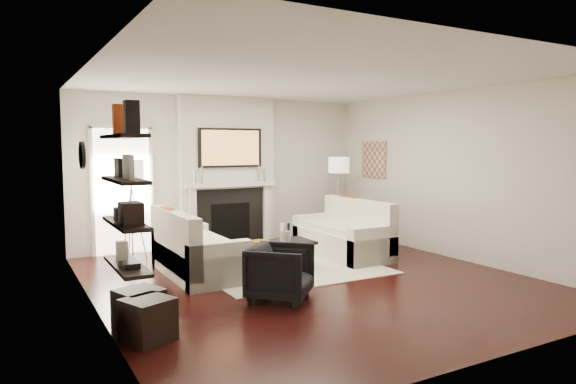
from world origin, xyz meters
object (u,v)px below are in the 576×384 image
ottoman_near (139,309)px  lamp_right_shade (339,165)px  armchair (280,269)px  loveseat_right_base (342,243)px  loveseat_left_base (198,260)px  lamp_left_shade (131,169)px  coffee_table (276,244)px

ottoman_near → lamp_right_shade: bearing=34.0°
armchair → ottoman_near: bearing=141.4°
armchair → lamp_right_shade: 4.15m
loveseat_right_base → ottoman_near: loveseat_right_base is taller
loveseat_left_base → loveseat_right_base: size_ratio=1.00×
lamp_left_shade → armchair: bearing=-69.4°
lamp_right_shade → coffee_table: bearing=-144.1°
armchair → lamp_left_shade: bearing=65.1°
armchair → coffee_table: bearing=18.5°
loveseat_right_base → armchair: bearing=-141.6°
coffee_table → ottoman_near: bearing=-147.9°
coffee_table → armchair: 1.39m
lamp_right_shade → ottoman_near: lamp_right_shade is taller
loveseat_right_base → coffee_table: same height
loveseat_right_base → lamp_right_shade: 1.92m
loveseat_right_base → lamp_right_shade: size_ratio=4.50×
coffee_table → lamp_right_shade: bearing=35.9°
lamp_right_shade → ottoman_near: 5.60m
loveseat_left_base → ottoman_near: bearing=-124.8°
loveseat_left_base → coffee_table: size_ratio=1.64×
loveseat_right_base → lamp_left_shade: bearing=157.8°
loveseat_right_base → armchair: armchair is taller
coffee_table → armchair: size_ratio=1.55×
loveseat_right_base → loveseat_left_base: bearing=-179.0°
loveseat_left_base → armchair: bearing=-73.3°
loveseat_left_base → lamp_left_shade: bearing=114.9°
armchair → lamp_right_shade: lamp_right_shade is taller
armchair → ottoman_near: size_ratio=1.78×
loveseat_left_base → ottoman_near: (-1.23, -1.77, -0.01)m
loveseat_left_base → ottoman_near: size_ratio=4.50×
loveseat_left_base → coffee_table: bearing=-16.5°
lamp_left_shade → coffee_table: bearing=-44.1°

